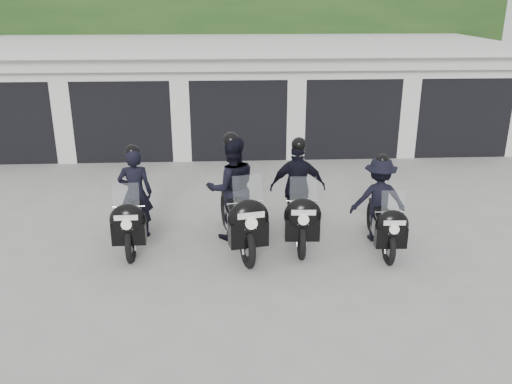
{
  "coord_description": "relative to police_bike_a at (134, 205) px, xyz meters",
  "views": [
    {
      "loc": [
        -0.32,
        -8.89,
        4.3
      ],
      "look_at": [
        0.17,
        -0.0,
        1.05
      ],
      "focal_mm": 38.0,
      "sensor_mm": 36.0,
      "label": 1
    }
  ],
  "objects": [
    {
      "name": "police_bike_c",
      "position": [
        3.0,
        0.13,
        0.08
      ],
      "size": [
        1.07,
        2.21,
        1.92
      ],
      "rotation": [
        0.0,
        0.0,
        -0.05
      ],
      "color": "black",
      "rests_on": "ground"
    },
    {
      "name": "police_bike_b",
      "position": [
        1.82,
        -0.08,
        0.15
      ],
      "size": [
        1.17,
        2.37,
        2.09
      ],
      "rotation": [
        0.0,
        0.0,
        0.21
      ],
      "color": "black",
      "rests_on": "ground"
    },
    {
      "name": "garage_block",
      "position": [
        2.02,
        7.75,
        0.7
      ],
      "size": [
        16.4,
        6.8,
        2.96
      ],
      "color": "silver",
      "rests_on": "ground"
    },
    {
      "name": "background_vegetation",
      "position": [
        2.4,
        12.61,
        2.04
      ],
      "size": [
        20.0,
        3.9,
        5.8
      ],
      "color": "#193B15",
      "rests_on": "ground"
    },
    {
      "name": "police_bike_d",
      "position": [
        4.44,
        -0.26,
        -0.0
      ],
      "size": [
        1.04,
        1.96,
        1.7
      ],
      "rotation": [
        0.0,
        0.0,
        -0.04
      ],
      "color": "black",
      "rests_on": "ground"
    },
    {
      "name": "ground",
      "position": [
        2.02,
        -0.31,
        -0.73
      ],
      "size": [
        80.0,
        80.0,
        0.0
      ],
      "primitive_type": "plane",
      "color": "#989994",
      "rests_on": "ground"
    },
    {
      "name": "police_bike_a",
      "position": [
        0.0,
        0.0,
        0.0
      ],
      "size": [
        0.66,
        2.11,
        1.84
      ],
      "rotation": [
        0.0,
        0.0,
        0.03
      ],
      "color": "black",
      "rests_on": "ground"
    }
  ]
}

